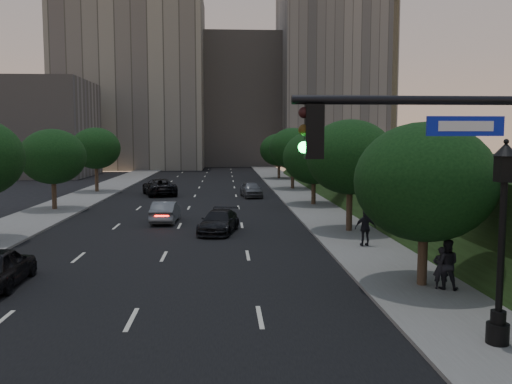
{
  "coord_description": "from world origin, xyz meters",
  "views": [
    {
      "loc": [
        2.92,
        -11.52,
        5.64
      ],
      "look_at": [
        4.1,
        8.85,
        3.6
      ],
      "focal_mm": 38.0,
      "sensor_mm": 36.0,
      "label": 1
    }
  ],
  "objects": [
    {
      "name": "road_surface",
      "position": [
        0.0,
        30.0,
        0.01
      ],
      "size": [
        16.0,
        140.0,
        0.02
      ],
      "primitive_type": "cube",
      "color": "black",
      "rests_on": "ground"
    },
    {
      "name": "sidewalk_right",
      "position": [
        10.25,
        30.0,
        0.07
      ],
      "size": [
        4.5,
        140.0,
        0.15
      ],
      "primitive_type": "cube",
      "color": "slate",
      "rests_on": "ground"
    },
    {
      "name": "sidewalk_left",
      "position": [
        -10.25,
        30.0,
        0.07
      ],
      "size": [
        4.5,
        140.0,
        0.15
      ],
      "primitive_type": "cube",
      "color": "slate",
      "rests_on": "ground"
    },
    {
      "name": "embankment",
      "position": [
        22.0,
        28.0,
        2.0
      ],
      "size": [
        18.0,
        90.0,
        4.0
      ],
      "primitive_type": "cube",
      "color": "black",
      "rests_on": "ground"
    },
    {
      "name": "parapet_wall",
      "position": [
        13.5,
        28.0,
        4.35
      ],
      "size": [
        0.35,
        90.0,
        0.7
      ],
      "primitive_type": "cube",
      "color": "slate",
      "rests_on": "embankment"
    },
    {
      "name": "office_block_left",
      "position": [
        -14.0,
        92.0,
        16.0
      ],
      "size": [
        26.0,
        20.0,
        32.0
      ],
      "primitive_type": "cube",
      "color": "gray",
      "rests_on": "ground"
    },
    {
      "name": "office_block_mid",
      "position": [
        6.0,
        102.0,
        13.0
      ],
      "size": [
        22.0,
        18.0,
        26.0
      ],
      "primitive_type": "cube",
      "color": "gray",
      "rests_on": "ground"
    },
    {
      "name": "office_block_right",
      "position": [
        24.0,
        96.0,
        18.0
      ],
      "size": [
        20.0,
        22.0,
        36.0
      ],
      "primitive_type": "cube",
      "color": "gray",
      "rests_on": "ground"
    },
    {
      "name": "office_block_filler",
      "position": [
        -26.0,
        70.0,
        7.0
      ],
      "size": [
        18.0,
        16.0,
        14.0
      ],
      "primitive_type": "cube",
      "color": "gray",
      "rests_on": "ground"
    },
    {
      "name": "tree_right_a",
      "position": [
        10.3,
        8.0,
        4.02
      ],
      "size": [
        5.2,
        5.2,
        6.24
      ],
      "color": "#38281C",
      "rests_on": "ground"
    },
    {
      "name": "tree_right_b",
      "position": [
        10.3,
        20.0,
        4.52
      ],
      "size": [
        5.2,
        5.2,
        6.74
      ],
      "color": "#38281C",
      "rests_on": "ground"
    },
    {
      "name": "tree_right_c",
      "position": [
        10.3,
        33.0,
        4.02
      ],
      "size": [
        5.2,
        5.2,
        6.24
      ],
      "color": "#38281C",
      "rests_on": "ground"
    },
    {
      "name": "tree_right_d",
      "position": [
        10.3,
        47.0,
        4.52
      ],
      "size": [
        5.2,
        5.2,
        6.74
      ],
      "color": "#38281C",
      "rests_on": "ground"
    },
    {
      "name": "tree_right_e",
      "position": [
        10.3,
        62.0,
        4.02
      ],
      "size": [
        5.2,
        5.2,
        6.24
      ],
      "color": "#38281C",
      "rests_on": "ground"
    },
    {
      "name": "tree_left_c",
      "position": [
        -10.3,
        31.0,
        4.21
      ],
      "size": [
        5.0,
        5.0,
        6.34
      ],
      "color": "#38281C",
      "rests_on": "ground"
    },
    {
      "name": "tree_left_d",
      "position": [
        -10.3,
        45.0,
        4.58
      ],
      "size": [
        5.0,
        5.0,
        6.71
      ],
      "color": "#38281C",
      "rests_on": "ground"
    },
    {
      "name": "street_lamp",
      "position": [
        10.2,
        2.13,
        2.63
      ],
      "size": [
        0.64,
        0.64,
        5.62
      ],
      "color": "black",
      "rests_on": "ground"
    },
    {
      "name": "sedan_mid_left",
      "position": [
        -1.06,
        24.65,
        0.72
      ],
      "size": [
        1.67,
        4.43,
        1.45
      ],
      "primitive_type": "imported",
      "rotation": [
        0.0,
        0.0,
        3.11
      ],
      "color": "#595D61",
      "rests_on": "ground"
    },
    {
      "name": "sedan_far_left",
      "position": [
        -3.56,
        42.17,
        0.82
      ],
      "size": [
        4.26,
        6.46,
        1.65
      ],
      "primitive_type": "imported",
      "rotation": [
        0.0,
        0.0,
        3.42
      ],
      "color": "black",
      "rests_on": "ground"
    },
    {
      "name": "sedan_near_right",
      "position": [
        2.55,
        20.38,
        0.67
      ],
      "size": [
        2.77,
        4.91,
        1.34
      ],
      "primitive_type": "imported",
      "rotation": [
        0.0,
        0.0,
        -0.2
      ],
      "color": "black",
      "rests_on": "ground"
    },
    {
      "name": "sedan_far_right",
      "position": [
        5.42,
        39.85,
        0.75
      ],
      "size": [
        2.25,
        4.56,
        1.5
      ],
      "primitive_type": "imported",
      "rotation": [
        0.0,
        0.0,
        0.11
      ],
      "color": "#54575B",
      "rests_on": "ground"
    },
    {
      "name": "pedestrian_a",
      "position": [
        10.76,
        7.38,
        0.93
      ],
      "size": [
        0.63,
        0.47,
        1.56
      ],
      "primitive_type": "imported",
      "rotation": [
        0.0,
        0.0,
        2.96
      ],
      "color": "black",
      "rests_on": "sidewalk_right"
    },
    {
      "name": "pedestrian_b",
      "position": [
        10.95,
        7.37,
        1.07
      ],
      "size": [
        1.1,
        0.99,
        1.84
      ],
      "primitive_type": "imported",
      "rotation": [
        0.0,
        0.0,
        2.74
      ],
      "color": "black",
      "rests_on": "sidewalk_right"
    },
    {
      "name": "pedestrian_c",
      "position": [
        10.06,
        15.35,
        1.09
      ],
      "size": [
        1.12,
        0.51,
        1.87
      ],
      "primitive_type": "imported",
      "rotation": [
        0.0,
        0.0,
        3.19
      ],
      "color": "black",
      "rests_on": "sidewalk_right"
    }
  ]
}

